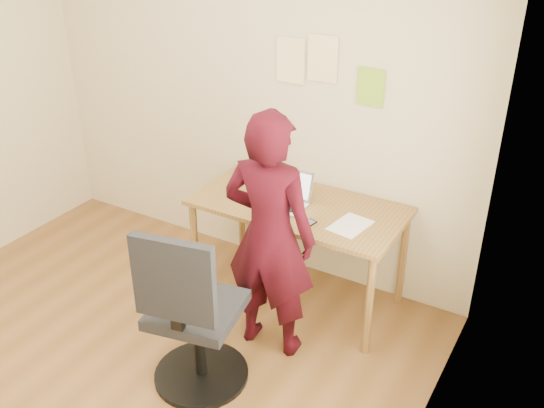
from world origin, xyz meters
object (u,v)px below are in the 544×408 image
Objects in this scene: desk at (298,216)px; person at (270,236)px; laptop at (287,197)px; office_chair at (192,322)px; phone at (308,224)px.

desk is 0.54m from person.
office_chair reaches higher than laptop.
person reaches higher than phone.
person is at bearing 60.71° from office_chair.
phone is 0.08× the size of person.
laptop is 2.33× the size of phone.
laptop is 1.09m from office_chair.
phone is at bearing -50.09° from desk.
laptop is 0.28× the size of office_chair.
laptop is 0.19× the size of person.
desk is 0.16m from laptop.
laptop reaches higher than desk.
phone is at bearing -34.97° from laptop.
person reaches higher than laptop.
desk is 0.89× the size of person.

